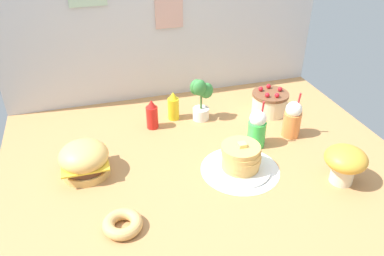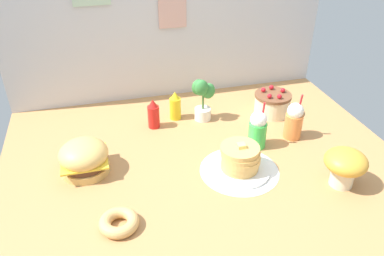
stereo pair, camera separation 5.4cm
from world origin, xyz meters
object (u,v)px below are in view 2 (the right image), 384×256
at_px(layer_cake, 272,104).
at_px(ketchup_bottle, 154,114).
at_px(pancake_stack, 240,160).
at_px(cream_soda_cup, 258,130).
at_px(mustard_bottle, 175,106).
at_px(donut_pink_glaze, 119,222).
at_px(burger, 84,158).
at_px(mushroom_stool, 345,165).
at_px(orange_float_cup, 294,121).
at_px(potted_plant, 203,98).

distance_m(layer_cake, ketchup_bottle, 0.78).
bearing_deg(layer_cake, ketchup_bottle, 177.53).
bearing_deg(pancake_stack, cream_soda_cup, 47.41).
bearing_deg(mustard_bottle, donut_pink_glaze, -117.54).
bearing_deg(burger, donut_pink_glaze, -73.88).
height_order(pancake_stack, donut_pink_glaze, pancake_stack).
distance_m(mustard_bottle, mushroom_stool, 1.09).
xyz_separation_m(pancake_stack, orange_float_cup, (0.42, 0.23, 0.04)).
xyz_separation_m(pancake_stack, cream_soda_cup, (0.18, 0.19, 0.04)).
xyz_separation_m(ketchup_bottle, mushroom_stool, (0.81, -0.79, 0.04)).
relative_size(orange_float_cup, potted_plant, 0.98).
bearing_deg(layer_cake, orange_float_cup, -90.66).
bearing_deg(pancake_stack, layer_cake, 50.87).
relative_size(burger, layer_cake, 1.06).
bearing_deg(burger, layer_cake, 14.66).
relative_size(layer_cake, orange_float_cup, 0.83).
xyz_separation_m(burger, orange_float_cup, (1.21, 0.02, 0.03)).
height_order(layer_cake, orange_float_cup, orange_float_cup).
distance_m(mustard_bottle, orange_float_cup, 0.74).
relative_size(cream_soda_cup, potted_plant, 0.98).
distance_m(donut_pink_glaze, mushroom_stool, 1.12).
height_order(burger, cream_soda_cup, cream_soda_cup).
relative_size(donut_pink_glaze, mushroom_stool, 0.85).
distance_m(burger, mustard_bottle, 0.72).
bearing_deg(ketchup_bottle, layer_cake, -2.47).
bearing_deg(potted_plant, donut_pink_glaze, -127.39).
bearing_deg(mustard_bottle, layer_cake, -9.26).
relative_size(pancake_stack, cream_soda_cup, 1.13).
bearing_deg(pancake_stack, potted_plant, 93.75).
distance_m(burger, pancake_stack, 0.81).
bearing_deg(orange_float_cup, burger, -179.00).
bearing_deg(potted_plant, mushroom_stool, -58.50).
distance_m(mustard_bottle, potted_plant, 0.19).
bearing_deg(potted_plant, ketchup_bottle, -177.83).
bearing_deg(ketchup_bottle, orange_float_cup, -22.89).
bearing_deg(layer_cake, pancake_stack, -129.13).
relative_size(cream_soda_cup, orange_float_cup, 1.00).
bearing_deg(pancake_stack, orange_float_cup, 28.39).
bearing_deg(pancake_stack, ketchup_bottle, 122.62).
bearing_deg(cream_soda_cup, potted_plant, 119.73).
height_order(layer_cake, mushroom_stool, mushroom_stool).
xyz_separation_m(layer_cake, cream_soda_cup, (-0.25, -0.33, 0.04)).
relative_size(pancake_stack, potted_plant, 1.11).
bearing_deg(donut_pink_glaze, pancake_stack, 19.99).
bearing_deg(ketchup_bottle, donut_pink_glaze, -110.52).
bearing_deg(burger, ketchup_bottle, 39.38).
xyz_separation_m(ketchup_bottle, donut_pink_glaze, (-0.30, -0.80, -0.06)).
bearing_deg(layer_cake, cream_soda_cup, -126.94).
relative_size(burger, cream_soda_cup, 0.88).
bearing_deg(cream_soda_cup, mustard_bottle, 131.35).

